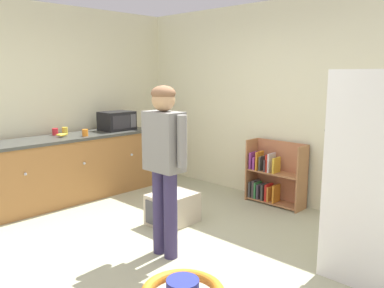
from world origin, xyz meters
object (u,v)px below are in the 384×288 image
Objects in this scene: red_cup at (55,132)px; kitchen_counter at (73,167)px; bookshelf at (273,177)px; standing_person at (164,155)px; orange_cup at (85,133)px; refrigerator at (380,176)px; yellow_cup at (65,131)px; ketchup_bottle at (124,121)px; banana_bunch at (63,135)px; microwave at (117,121)px; pet_carrier at (172,208)px.

kitchen_counter is at bearing 31.40° from red_cup.
bookshelf is 2.17m from standing_person.
red_cup is (-0.38, -0.24, 0.00)m from orange_cup.
refrigerator is at bearing -31.91° from bookshelf.
orange_cup is 1.00× the size of yellow_cup.
standing_person is 2.80m from ketchup_bottle.
banana_bunch is at bearing -34.91° from yellow_cup.
banana_bunch is (0.01, -0.13, 0.48)m from kitchen_counter.
ketchup_bottle is (-2.46, 1.34, 0.00)m from standing_person.
red_cup is (-4.03, -0.85, 0.06)m from refrigerator.
bookshelf is (2.12, 1.79, -0.08)m from kitchen_counter.
microwave is at bearing 90.78° from banana_bunch.
pet_carrier is at bearing 9.06° from yellow_cup.
bookshelf is 3.07m from red_cup.
red_cup is (-0.20, -0.90, -0.09)m from microwave.
pet_carrier is 3.49× the size of banana_bunch.
pet_carrier is at bearing 15.33° from banana_bunch.
standing_person is 2.47m from yellow_cup.
bookshelf is 1.54× the size of pet_carrier.
banana_bunch is at bearing 175.99° from standing_person.
red_cup reaches higher than banana_bunch.
yellow_cup reaches higher than kitchen_counter.
microwave is (-3.83, 0.05, 0.15)m from refrigerator.
orange_cup and red_cup have the same top height.
ketchup_bottle is (-4.05, 0.33, 0.11)m from refrigerator.
orange_cup is at bearing 12.87° from yellow_cup.
bookshelf is 0.52× the size of standing_person.
microwave reaches higher than pet_carrier.
banana_bunch is 0.21m from red_cup.
ketchup_bottle is 2.59× the size of red_cup.
microwave is (-2.12, -1.02, 0.67)m from bookshelf.
ketchup_bottle reaches higher than red_cup.
standing_person is at bearing -3.77° from red_cup.
orange_cup is at bearing -171.95° from pet_carrier.
red_cup is (-0.20, -0.12, 0.50)m from kitchen_counter.
pet_carrier is at bearing 13.55° from red_cup.
yellow_cup is (-0.39, -0.09, 0.00)m from orange_cup.
orange_cup reaches higher than bookshelf.
yellow_cup is (-2.45, 0.31, -0.05)m from standing_person.
standing_person is 3.42× the size of microwave.
red_cup is (0.01, -0.15, 0.00)m from yellow_cup.
ketchup_bottle reaches higher than kitchen_counter.
standing_person reaches higher than ketchup_bottle.
yellow_cup is (-4.04, -0.70, 0.06)m from refrigerator.
red_cup reaches higher than bookshelf.
yellow_cup is (0.01, -1.03, -0.05)m from ketchup_bottle.
standing_person is 17.26× the size of orange_cup.
orange_cup reaches higher than pet_carrier.
yellow_cup is (-0.22, 0.16, 0.02)m from banana_bunch.
red_cup is at bearing -168.09° from refrigerator.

